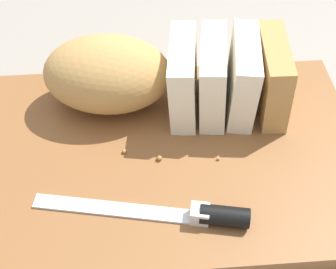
{
  "coord_description": "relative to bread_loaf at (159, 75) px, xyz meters",
  "views": [
    {
      "loc": [
        -0.02,
        -0.36,
        0.46
      ],
      "look_at": [
        0.0,
        0.0,
        0.06
      ],
      "focal_mm": 50.31,
      "sensor_mm": 36.0,
      "label": 1
    }
  ],
  "objects": [
    {
      "name": "ground_plane",
      "position": [
        0.01,
        -0.08,
        -0.07
      ],
      "size": [
        3.0,
        3.0,
        0.0
      ],
      "primitive_type": "plane",
      "color": "gray"
    },
    {
      "name": "cutting_board",
      "position": [
        0.01,
        -0.08,
        -0.06
      ],
      "size": [
        0.48,
        0.32,
        0.03
      ],
      "primitive_type": "cube",
      "rotation": [
        0.0,
        0.0,
        0.02
      ],
      "color": "brown",
      "rests_on": "ground_plane"
    },
    {
      "name": "bread_loaf",
      "position": [
        0.0,
        0.0,
        0.0
      ],
      "size": [
        0.31,
        0.13,
        0.1
      ],
      "rotation": [
        0.0,
        0.0,
        -0.09
      ],
      "color": "tan",
      "rests_on": "cutting_board"
    },
    {
      "name": "bread_knife",
      "position": [
        0.03,
        -0.18,
        -0.04
      ],
      "size": [
        0.23,
        0.06,
        0.02
      ],
      "rotation": [
        0.0,
        0.0,
        2.97
      ],
      "color": "silver",
      "rests_on": "cutting_board"
    },
    {
      "name": "crumb_near_knife",
      "position": [
        0.07,
        -0.1,
        -0.05
      ],
      "size": [
        0.0,
        0.0,
        0.0
      ],
      "primitive_type": "sphere",
      "color": "#A8753D",
      "rests_on": "cutting_board"
    },
    {
      "name": "crumb_near_loaf",
      "position": [
        -0.0,
        -0.1,
        -0.04
      ],
      "size": [
        0.01,
        0.01,
        0.01
      ],
      "primitive_type": "sphere",
      "color": "#A8753D",
      "rests_on": "cutting_board"
    },
    {
      "name": "crumb_stray_left",
      "position": [
        0.05,
        -0.05,
        -0.04
      ],
      "size": [
        0.01,
        0.01,
        0.01
      ],
      "primitive_type": "sphere",
      "color": "#A8753D",
      "rests_on": "cutting_board"
    },
    {
      "name": "crumb_stray_right",
      "position": [
        -0.05,
        -0.08,
        -0.04
      ],
      "size": [
        0.01,
        0.01,
        0.01
      ],
      "primitive_type": "sphere",
      "color": "#A8753D",
      "rests_on": "cutting_board"
    }
  ]
}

